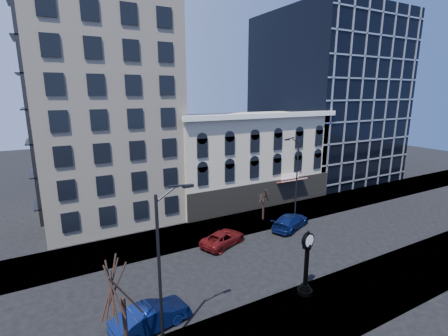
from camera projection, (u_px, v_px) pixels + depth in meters
ground at (226, 269)px, 28.09m from camera, size 160.00×160.00×0.00m
sidewalk_far at (190, 234)px, 34.90m from camera, size 160.00×6.00×0.12m
sidewalk_near at (286, 325)px, 21.26m from camera, size 160.00×6.00×0.12m
cream_tower at (99, 53)px, 36.96m from camera, size 15.90×15.40×42.50m
victorian_row at (245, 158)px, 45.94m from camera, size 22.60×11.19×12.50m
glass_office at (325, 98)px, 57.82m from camera, size 20.00×20.15×28.00m
street_clock at (306, 266)px, 24.06m from camera, size 1.15×1.15×5.08m
street_lamp_near at (170, 226)px, 17.70m from camera, size 2.64×0.52×10.19m
street_lamp_far at (293, 157)px, 37.10m from camera, size 2.62×0.61×10.14m
bare_tree_near at (122, 280)px, 16.20m from camera, size 4.36×4.36×7.48m
bare_tree_far at (264, 194)px, 38.27m from camera, size 2.46×2.46×4.22m
car_near_b at (151, 317)px, 20.87m from camera, size 5.40×2.73×1.70m
car_far_a at (223, 238)px, 32.50m from camera, size 5.64×4.12×1.42m
car_far_b at (290, 221)px, 36.50m from camera, size 6.19×4.42×1.66m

